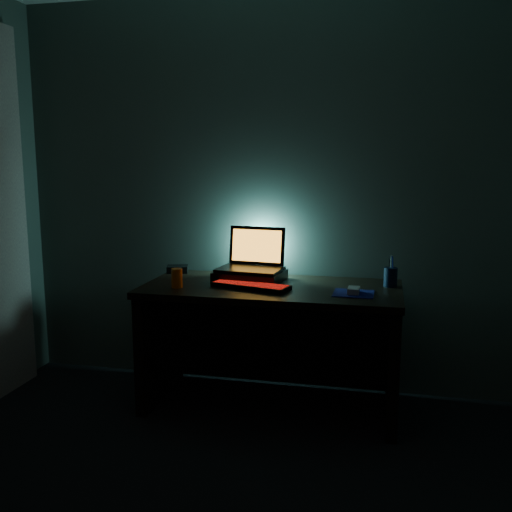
# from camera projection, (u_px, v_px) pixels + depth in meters

# --- Properties ---
(room) EXTENTS (3.50, 4.00, 2.50)m
(room) POSITION_uv_depth(u_px,v_px,m) (167.00, 238.00, 1.70)
(room) COLOR black
(room) RESTS_ON ground
(desk) EXTENTS (1.50, 0.70, 0.75)m
(desk) POSITION_uv_depth(u_px,v_px,m) (273.00, 326.00, 3.43)
(desk) COLOR black
(desk) RESTS_ON ground
(riser) EXTENTS (0.43, 0.34, 0.06)m
(riser) POSITION_uv_depth(u_px,v_px,m) (250.00, 276.00, 3.48)
(riser) COLOR black
(riser) RESTS_ON desk
(laptop) EXTENTS (0.41, 0.32, 0.26)m
(laptop) POSITION_uv_depth(u_px,v_px,m) (253.00, 260.00, 3.52)
(laptop) COLOR black
(laptop) RESTS_ON riser
(keyboard) EXTENTS (0.48, 0.26, 0.03)m
(keyboard) POSITION_uv_depth(u_px,v_px,m) (251.00, 286.00, 3.28)
(keyboard) COLOR black
(keyboard) RESTS_ON desk
(mousepad) EXTENTS (0.22, 0.21, 0.00)m
(mousepad) POSITION_uv_depth(u_px,v_px,m) (354.00, 293.00, 3.14)
(mousepad) COLOR #0C0F58
(mousepad) RESTS_ON desk
(mouse) EXTENTS (0.07, 0.11, 0.03)m
(mouse) POSITION_uv_depth(u_px,v_px,m) (354.00, 290.00, 3.14)
(mouse) COLOR gray
(mouse) RESTS_ON mousepad
(pen_cup) EXTENTS (0.10, 0.10, 0.11)m
(pen_cup) POSITION_uv_depth(u_px,v_px,m) (390.00, 277.00, 3.32)
(pen_cup) COLOR black
(pen_cup) RESTS_ON desk
(juice_glass) EXTENTS (0.07, 0.07, 0.11)m
(juice_glass) POSITION_uv_depth(u_px,v_px,m) (177.00, 278.00, 3.29)
(juice_glass) COLOR #E25A0B
(juice_glass) RESTS_ON desk
(router) EXTENTS (0.16, 0.14, 0.04)m
(router) POSITION_uv_depth(u_px,v_px,m) (177.00, 269.00, 3.73)
(router) COLOR black
(router) RESTS_ON desk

